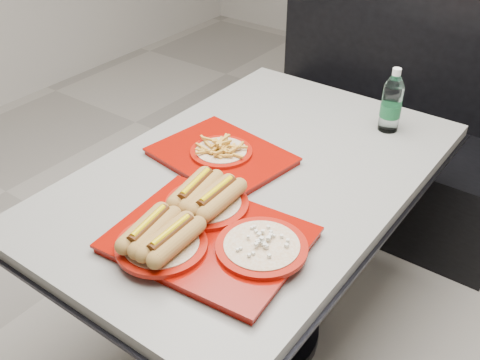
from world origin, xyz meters
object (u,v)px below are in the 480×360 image
Objects in this scene: booth_bench at (384,131)px; water_bottle at (391,104)px; tray_near at (204,229)px; tray_far at (221,153)px; diner_table at (253,212)px.

booth_bench reaches higher than water_bottle.
booth_bench is 1.50m from tray_near.
tray_far is (-0.21, 0.35, -0.01)m from tray_near.
water_bottle is (0.23, -0.59, 0.45)m from booth_bench.
booth_bench is 1.17m from tray_far.
diner_table is 0.23m from tray_far.
tray_far is 1.98× the size of water_bottle.
diner_table is 0.61m from water_bottle.
diner_table is 1.05× the size of booth_bench.
tray_near is at bearing -58.51° from tray_far.
diner_table is at bearing -114.23° from water_bottle.
tray_far is 0.62m from water_bottle.
diner_table is 3.12× the size of tray_far.
diner_table is at bearing 104.09° from tray_near.
booth_bench is (0.00, 1.09, -0.18)m from diner_table.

